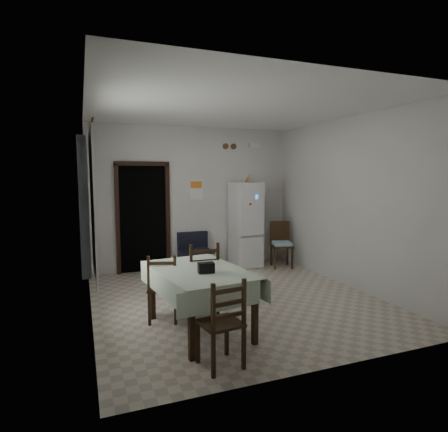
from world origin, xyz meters
TOP-DOWN VIEW (x-y plane):
  - ground at (0.00, 0.00)m, footprint 4.50×4.50m
  - ceiling at (0.00, 0.00)m, footprint 4.20×4.50m
  - wall_back at (0.00, 2.25)m, footprint 4.20×0.02m
  - wall_front at (0.00, -2.25)m, footprint 4.20×0.02m
  - wall_left at (-2.10, 0.00)m, footprint 0.02×4.50m
  - wall_right at (2.10, 0.00)m, footprint 0.02×4.50m
  - doorway at (-1.05, 2.45)m, footprint 1.06×0.52m
  - window_recess at (-2.15, -0.20)m, footprint 0.10×1.20m
  - curtain at (-2.04, -0.20)m, footprint 0.02×1.45m
  - curtain_rod at (-2.03, -0.20)m, footprint 0.02×1.60m
  - calendar at (0.05, 2.24)m, footprint 0.28×0.02m
  - calendar_image at (0.05, 2.23)m, footprint 0.24×0.01m
  - light_switch at (0.15, 2.24)m, footprint 0.08×0.02m
  - vent_left at (0.70, 2.23)m, footprint 0.12×0.03m
  - vent_right at (0.88, 2.23)m, footprint 0.12×0.03m
  - emergency_light at (1.35, 2.21)m, footprint 0.25×0.07m
  - fridge at (1.04, 1.93)m, footprint 0.60×0.60m
  - tan_cone at (1.10, 1.91)m, footprint 0.23×0.23m
  - navy_seat at (-0.06, 1.93)m, footprint 0.63×0.61m
  - corner_chair at (1.69, 1.55)m, footprint 0.50×0.50m
  - dining_table at (-0.86, -0.91)m, footprint 1.17×1.61m
  - black_bag at (-0.84, -1.11)m, footprint 0.19×0.13m
  - dining_chair_far_left at (-1.21, -0.42)m, footprint 0.49×0.49m
  - dining_chair_far_right at (-0.66, -0.33)m, footprint 0.45×0.45m
  - dining_chair_near_head at (-0.92, -1.82)m, footprint 0.45×0.45m

SIDE VIEW (x-z plane):
  - ground at x=0.00m, z-range 0.00..0.00m
  - navy_seat at x=-0.06m, z-range 0.00..0.76m
  - dining_table at x=-0.86m, z-range 0.00..0.78m
  - dining_chair_far_left at x=-1.21m, z-range 0.00..0.90m
  - dining_chair_near_head at x=-0.92m, z-range 0.00..0.92m
  - corner_chair at x=1.69m, z-range 0.00..0.95m
  - dining_chair_far_right at x=-0.66m, z-range 0.00..1.01m
  - black_bag at x=-0.84m, z-range 0.78..0.90m
  - fridge at x=1.04m, z-range 0.00..1.77m
  - doorway at x=-1.05m, z-range -0.05..2.17m
  - light_switch at x=0.15m, z-range 1.04..1.16m
  - wall_back at x=0.00m, z-range 0.00..2.90m
  - wall_front at x=0.00m, z-range 0.00..2.90m
  - wall_left at x=-2.10m, z-range 0.00..2.90m
  - wall_right at x=2.10m, z-range 0.00..2.90m
  - window_recess at x=-2.15m, z-range 0.75..2.35m
  - curtain at x=-2.04m, z-range 0.62..2.48m
  - calendar at x=0.05m, z-range 1.42..1.82m
  - calendar_image at x=0.05m, z-range 1.65..1.79m
  - tan_cone at x=1.10m, z-range 1.77..1.94m
  - curtain_rod at x=-2.03m, z-range 2.49..2.51m
  - vent_left at x=0.70m, z-range 2.46..2.58m
  - vent_right at x=0.88m, z-range 2.46..2.58m
  - emergency_light at x=1.35m, z-range 2.50..2.59m
  - ceiling at x=0.00m, z-range 2.89..2.91m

